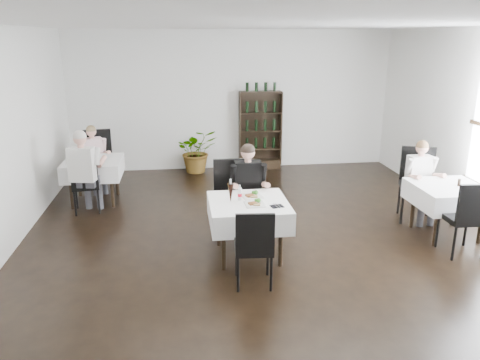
# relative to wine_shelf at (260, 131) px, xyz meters

# --- Properties ---
(room_shell) EXTENTS (9.00, 9.00, 9.00)m
(room_shell) POSITION_rel_wine_shelf_xyz_m (-0.60, -4.31, 0.65)
(room_shell) COLOR black
(room_shell) RESTS_ON ground
(wine_shelf) EXTENTS (0.90, 0.28, 1.75)m
(wine_shelf) POSITION_rel_wine_shelf_xyz_m (0.00, 0.00, 0.00)
(wine_shelf) COLOR black
(wine_shelf) RESTS_ON ground
(main_table) EXTENTS (1.03, 1.03, 0.77)m
(main_table) POSITION_rel_wine_shelf_xyz_m (-0.90, -4.31, -0.23)
(main_table) COLOR black
(main_table) RESTS_ON ground
(left_table) EXTENTS (0.98, 0.98, 0.77)m
(left_table) POSITION_rel_wine_shelf_xyz_m (-3.30, -1.81, -0.23)
(left_table) COLOR black
(left_table) RESTS_ON ground
(right_table) EXTENTS (0.98, 0.98, 0.77)m
(right_table) POSITION_rel_wine_shelf_xyz_m (2.10, -4.01, -0.23)
(right_table) COLOR black
(right_table) RESTS_ON ground
(potted_tree) EXTENTS (0.98, 0.89, 0.95)m
(potted_tree) POSITION_rel_wine_shelf_xyz_m (-1.41, -0.11, -0.37)
(potted_tree) COLOR #225B1F
(potted_tree) RESTS_ON ground
(main_chair_far) EXTENTS (0.52, 0.53, 1.12)m
(main_chair_far) POSITION_rel_wine_shelf_xyz_m (-1.04, -3.56, -0.21)
(main_chair_far) COLOR black
(main_chair_far) RESTS_ON ground
(main_chair_near) EXTENTS (0.48, 0.48, 0.97)m
(main_chair_near) POSITION_rel_wine_shelf_xyz_m (-0.96, -5.15, -0.29)
(main_chair_near) COLOR black
(main_chair_near) RESTS_ON ground
(left_chair_far) EXTENTS (0.59, 0.59, 1.13)m
(left_chair_far) POSITION_rel_wine_shelf_xyz_m (-3.33, -1.01, -0.20)
(left_chair_far) COLOR black
(left_chair_far) RESTS_ON ground
(left_chair_near) EXTENTS (0.49, 0.49, 0.95)m
(left_chair_near) POSITION_rel_wine_shelf_xyz_m (-3.34, -2.39, -0.31)
(left_chair_near) COLOR black
(left_chair_near) RESTS_ON ground
(right_chair_far) EXTENTS (0.68, 0.68, 1.16)m
(right_chair_far) POSITION_rel_wine_shelf_xyz_m (1.99, -3.29, -0.19)
(right_chair_far) COLOR black
(right_chair_far) RESTS_ON ground
(right_chair_near) EXTENTS (0.49, 0.49, 1.06)m
(right_chair_near) POSITION_rel_wine_shelf_xyz_m (1.97, -4.70, -0.24)
(right_chair_near) COLOR black
(right_chair_near) RESTS_ON ground
(diner_main) EXTENTS (0.52, 0.52, 1.38)m
(diner_main) POSITION_rel_wine_shelf_xyz_m (-0.80, -3.65, -0.04)
(diner_main) COLOR #3C3C43
(diner_main) RESTS_ON ground
(diner_left_far) EXTENTS (0.57, 0.60, 1.27)m
(diner_left_far) POSITION_rel_wine_shelf_xyz_m (-3.37, -1.22, -0.11)
(diner_left_far) COLOR #3C3C43
(diner_left_far) RESTS_ON ground
(diner_left_near) EXTENTS (0.58, 0.61, 1.44)m
(diner_left_near) POSITION_rel_wine_shelf_xyz_m (-3.32, -2.46, -0.01)
(diner_left_near) COLOR #3C3C43
(diner_left_near) RESTS_ON ground
(diner_right_far) EXTENTS (0.50, 0.50, 1.30)m
(diner_right_far) POSITION_rel_wine_shelf_xyz_m (1.99, -3.40, -0.09)
(diner_right_far) COLOR #3C3C43
(diner_right_far) RESTS_ON ground
(plate_far) EXTENTS (0.30, 0.30, 0.08)m
(plate_far) POSITION_rel_wine_shelf_xyz_m (-0.82, -4.14, -0.06)
(plate_far) COLOR white
(plate_far) RESTS_ON main_table
(plate_near) EXTENTS (0.25, 0.25, 0.08)m
(plate_near) POSITION_rel_wine_shelf_xyz_m (-0.83, -4.45, -0.06)
(plate_near) COLOR white
(plate_near) RESTS_ON main_table
(pilsner_dark) EXTENTS (0.08, 0.08, 0.32)m
(pilsner_dark) POSITION_rel_wine_shelf_xyz_m (-1.13, -4.32, 0.06)
(pilsner_dark) COLOR black
(pilsner_dark) RESTS_ON main_table
(pilsner_lager) EXTENTS (0.07, 0.07, 0.30)m
(pilsner_lager) POSITION_rel_wine_shelf_xyz_m (-1.13, -4.26, 0.05)
(pilsner_lager) COLOR gold
(pilsner_lager) RESTS_ON main_table
(coke_bottle) EXTENTS (0.05, 0.05, 0.21)m
(coke_bottle) POSITION_rel_wine_shelf_xyz_m (-1.01, -4.24, 0.01)
(coke_bottle) COLOR silver
(coke_bottle) RESTS_ON main_table
(napkin_cutlery) EXTENTS (0.18, 0.18, 0.02)m
(napkin_cutlery) POSITION_rel_wine_shelf_xyz_m (-0.57, -4.54, -0.07)
(napkin_cutlery) COLOR black
(napkin_cutlery) RESTS_ON main_table
(pepper_mill) EXTENTS (0.05, 0.05, 0.11)m
(pepper_mill) POSITION_rel_wine_shelf_xyz_m (2.22, -4.04, -0.02)
(pepper_mill) COLOR black
(pepper_mill) RESTS_ON right_table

